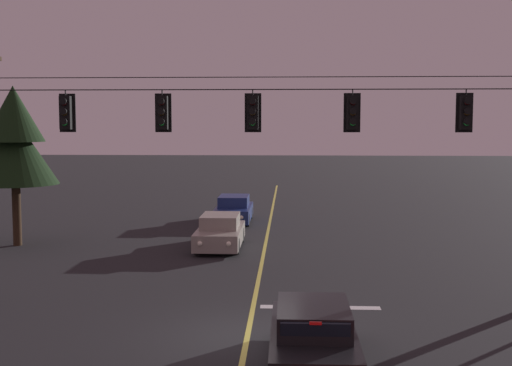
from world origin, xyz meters
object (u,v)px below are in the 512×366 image
object	(u,v)px
traffic_light_rightmost	(466,112)
car_waiting_near_lane	(313,338)
traffic_light_left_inner	(162,113)
car_oncoming_trailing	(234,210)
car_oncoming_lead	(220,232)
traffic_light_right_inner	(353,112)
traffic_light_leftmost	(66,113)
traffic_light_centre	(253,113)
tree_verge_near	(14,140)

from	to	relation	value
traffic_light_rightmost	car_waiting_near_lane	size ratio (longest dim) A/B	0.28
traffic_light_left_inner	car_oncoming_trailing	bearing A→B (deg)	87.17
car_oncoming_lead	car_oncoming_trailing	distance (m)	7.18
traffic_light_right_inner	car_oncoming_lead	distance (m)	10.69
traffic_light_leftmost	car_oncoming_trailing	distance (m)	16.62
traffic_light_centre	traffic_light_left_inner	bearing A→B (deg)	180.00
tree_verge_near	traffic_light_rightmost	bearing A→B (deg)	-27.01
traffic_light_leftmost	traffic_light_left_inner	bearing A→B (deg)	0.00
traffic_light_centre	car_oncoming_lead	xyz separation A→B (m)	(-1.82, 8.31, -4.86)
traffic_light_right_inner	traffic_light_rightmost	world-z (taller)	same
car_oncoming_trailing	car_waiting_near_lane	bearing A→B (deg)	-80.64
traffic_light_leftmost	traffic_light_right_inner	bearing A→B (deg)	0.00
car_waiting_near_lane	traffic_light_centre	bearing A→B (deg)	106.72
traffic_light_leftmost	car_waiting_near_lane	xyz separation A→B (m)	(7.01, -5.24, -4.86)
traffic_light_centre	traffic_light_right_inner	bearing A→B (deg)	0.00
traffic_light_rightmost	tree_verge_near	size ratio (longest dim) A/B	0.18
car_oncoming_lead	tree_verge_near	distance (m)	9.48
traffic_light_leftmost	traffic_light_centre	size ratio (longest dim) A/B	1.00
traffic_light_leftmost	car_oncoming_trailing	size ratio (longest dim) A/B	0.28
traffic_light_leftmost	traffic_light_centre	world-z (taller)	same
traffic_light_right_inner	car_oncoming_trailing	bearing A→B (deg)	106.82
traffic_light_rightmost	car_oncoming_lead	size ratio (longest dim) A/B	0.28
traffic_light_left_inner	tree_verge_near	bearing A→B (deg)	133.15
tree_verge_near	car_oncoming_trailing	bearing A→B (deg)	39.23
car_oncoming_lead	car_oncoming_trailing	bearing A→B (deg)	90.18
traffic_light_right_inner	traffic_light_rightmost	distance (m)	3.17
car_oncoming_lead	tree_verge_near	bearing A→B (deg)	179.29
traffic_light_rightmost	car_oncoming_lead	bearing A→B (deg)	133.30
traffic_light_leftmost	traffic_light_right_inner	xyz separation A→B (m)	(8.27, 0.00, 0.00)
traffic_light_left_inner	traffic_light_right_inner	bearing A→B (deg)	0.00
car_waiting_near_lane	car_oncoming_trailing	world-z (taller)	same
car_oncoming_lead	car_oncoming_trailing	world-z (taller)	same
traffic_light_centre	car_oncoming_trailing	world-z (taller)	traffic_light_centre
traffic_light_centre	traffic_light_rightmost	xyz separation A→B (m)	(6.01, 0.00, 0.00)
car_oncoming_lead	car_oncoming_trailing	size ratio (longest dim) A/B	1.00
traffic_light_left_inner	traffic_light_centre	xyz separation A→B (m)	(2.61, 0.00, 0.00)
car_waiting_near_lane	tree_verge_near	xyz separation A→B (m)	(-12.07, 13.66, 3.82)
traffic_light_left_inner	car_waiting_near_lane	distance (m)	8.28
traffic_light_centre	car_oncoming_lead	world-z (taller)	traffic_light_centre
traffic_light_right_inner	car_oncoming_trailing	size ratio (longest dim) A/B	0.28
traffic_light_left_inner	traffic_light_leftmost	bearing A→B (deg)	180.00
traffic_light_leftmost	traffic_light_rightmost	bearing A→B (deg)	0.00
car_oncoming_trailing	tree_verge_near	world-z (taller)	tree_verge_near
traffic_light_right_inner	car_waiting_near_lane	size ratio (longest dim) A/B	0.28
car_waiting_near_lane	car_oncoming_lead	size ratio (longest dim) A/B	0.98
traffic_light_right_inner	car_oncoming_lead	size ratio (longest dim) A/B	0.28
traffic_light_right_inner	traffic_light_rightmost	size ratio (longest dim) A/B	1.00
traffic_light_right_inner	car_oncoming_trailing	distance (m)	16.89
traffic_light_centre	traffic_light_rightmost	distance (m)	6.01
car_oncoming_lead	tree_verge_near	xyz separation A→B (m)	(-8.68, 0.11, 3.82)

